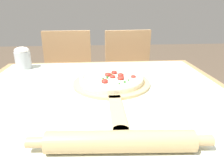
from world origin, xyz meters
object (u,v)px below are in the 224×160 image
at_px(pizza, 112,79).
at_px(chair_left, 69,79).
at_px(flour_cup, 23,58).
at_px(chair_right, 130,77).
at_px(rolling_pin, 120,141).
at_px(pizza_peel, 112,85).

height_order(pizza, chair_left, chair_left).
xyz_separation_m(pizza, flour_cup, (-0.47, 0.27, 0.04)).
bearing_deg(pizza, chair_right, 74.13).
bearing_deg(pizza, chair_left, 112.88).
xyz_separation_m(rolling_pin, flour_cup, (-0.46, 0.71, 0.03)).
bearing_deg(chair_right, rolling_pin, -106.70).
xyz_separation_m(chair_left, flour_cup, (-0.17, -0.44, 0.29)).
distance_m(pizza, flour_cup, 0.55).
bearing_deg(chair_right, pizza, -112.09).
bearing_deg(pizza_peel, rolling_pin, -91.46).
bearing_deg(flour_cup, chair_right, 33.21).
bearing_deg(chair_left, flour_cup, -114.03).
height_order(pizza_peel, pizza, pizza).
xyz_separation_m(pizza, chair_left, (-0.30, 0.71, -0.25)).
bearing_deg(chair_right, pizza_peel, -111.56).
relative_size(pizza, chair_left, 0.32).
relative_size(pizza, flour_cup, 2.35).
xyz_separation_m(rolling_pin, chair_right, (0.21, 1.16, -0.26)).
relative_size(chair_left, chair_right, 1.00).
relative_size(pizza, rolling_pin, 0.64).
height_order(pizza, flour_cup, flour_cup).
xyz_separation_m(pizza_peel, rolling_pin, (-0.01, -0.41, 0.02)).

